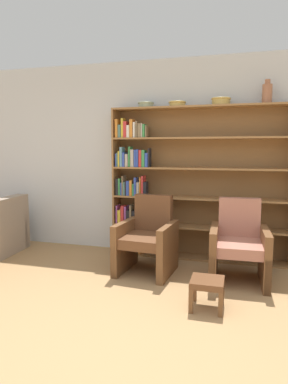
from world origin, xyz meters
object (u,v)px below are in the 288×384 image
object	(u,v)px
vase_tall	(267,93)
armchair_leather	(148,239)
footstool	(207,285)
bowl_sage	(177,104)
bowl_cream	(221,101)
bowl_terracotta	(146,105)
armchair_cushioned	(239,246)
bookshelf	(182,184)

from	to	relation	value
vase_tall	armchair_leather	world-z (taller)	vase_tall
vase_tall	footstool	world-z (taller)	vase_tall
bowl_sage	bowl_cream	bearing A→B (deg)	0.00
bowl_cream	armchair_leather	size ratio (longest dim) A/B	0.27
armchair_leather	bowl_terracotta	bearing A→B (deg)	-67.80
bowl_cream	armchair_cushioned	bearing A→B (deg)	-67.08
armchair_cushioned	footstool	bearing A→B (deg)	69.37
bookshelf	footstool	distance (m)	1.78
vase_tall	armchair_cushioned	world-z (taller)	vase_tall
bookshelf	bowl_terracotta	bearing A→B (deg)	-177.77
bookshelf	bowl_terracotta	distance (m)	1.20
armchair_cushioned	bowl_terracotta	bearing A→B (deg)	-29.23
bowl_cream	armchair_cushioned	size ratio (longest dim) A/B	0.27
armchair_cushioned	vase_tall	bearing A→B (deg)	-114.21
bowl_sage	vase_tall	world-z (taller)	vase_tall
vase_tall	footstool	bearing A→B (deg)	-110.45
bowl_terracotta	armchair_leather	bearing A→B (deg)	-72.80
bowl_sage	armchair_leather	xyz separation A→B (m)	(-0.23, -0.67, -1.70)
bowl_cream	footstool	bearing A→B (deg)	-89.89
bowl_sage	armchair_cushioned	distance (m)	2.02
armchair_leather	armchair_cushioned	world-z (taller)	same
bowl_cream	vase_tall	distance (m)	0.57
bowl_sage	footstool	xyz separation A→B (m)	(0.58, -1.50, -1.88)
bowl_cream	armchair_cushioned	world-z (taller)	bowl_cream
bowl_terracotta	armchair_cushioned	world-z (taller)	bowl_terracotta
bookshelf	armchair_cushioned	xyz separation A→B (m)	(0.78, -0.69, -0.62)
bowl_terracotta	vase_tall	size ratio (longest dim) A/B	0.76
bowl_sage	vase_tall	distance (m)	1.14
armchair_leather	armchair_cushioned	distance (m)	1.09
bowl_terracotta	bookshelf	bearing A→B (deg)	2.23
bowl_terracotta	armchair_leather	size ratio (longest dim) A/B	0.24
bowl_sage	footstool	size ratio (longest dim) A/B	0.77
bowl_terracotta	armchair_cushioned	xyz separation A→B (m)	(1.29, -0.67, -1.71)
bookshelf	armchair_leather	bearing A→B (deg)	-113.95
bookshelf	bowl_terracotta	size ratio (longest dim) A/B	10.75
bowl_sage	armchair_leather	bearing A→B (deg)	-108.87
bookshelf	armchair_leather	world-z (taller)	bookshelf
armchair_leather	armchair_cushioned	bearing A→B (deg)	-174.99
bookshelf	armchair_cushioned	distance (m)	1.21
bowl_terracotta	vase_tall	bearing A→B (deg)	-0.00
vase_tall	bowl_sage	bearing A→B (deg)	180.00
armchair_leather	vase_tall	bearing A→B (deg)	-148.77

